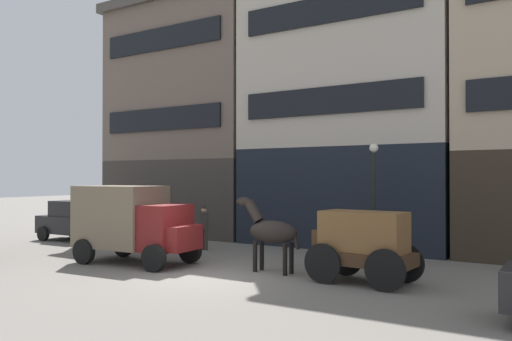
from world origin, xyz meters
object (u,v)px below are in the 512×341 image
object	(u,v)px
cargo_wagon	(362,241)
draft_horse	(270,231)
pedestrian_officer	(204,225)
sedan_dark	(76,221)
streetlamp_curbside	(374,184)
delivery_truck_far	(134,221)
fire_hydrant_curbside	(190,236)

from	to	relation	value
cargo_wagon	draft_horse	world-z (taller)	draft_horse
cargo_wagon	pedestrian_officer	bearing A→B (deg)	160.29
cargo_wagon	draft_horse	bearing A→B (deg)	179.94
draft_horse	cargo_wagon	bearing A→B (deg)	-0.06
sedan_dark	streetlamp_curbside	world-z (taller)	streetlamp_curbside
delivery_truck_far	streetlamp_curbside	distance (m)	8.48
cargo_wagon	fire_hydrant_curbside	distance (m)	9.62
fire_hydrant_curbside	draft_horse	bearing A→B (deg)	-29.53
delivery_truck_far	fire_hydrant_curbside	world-z (taller)	delivery_truck_far
draft_horse	streetlamp_curbside	world-z (taller)	streetlamp_curbside
draft_horse	sedan_dark	world-z (taller)	draft_horse
delivery_truck_far	streetlamp_curbside	xyz separation A→B (m)	(6.65, 5.10, 1.25)
streetlamp_curbside	fire_hydrant_curbside	size ratio (longest dim) A/B	4.96
draft_horse	sedan_dark	xyz separation A→B (m)	(-11.63, 1.97, -0.36)
pedestrian_officer	fire_hydrant_curbside	world-z (taller)	pedestrian_officer
pedestrian_officer	fire_hydrant_curbside	distance (m)	1.52
streetlamp_curbside	cargo_wagon	bearing A→B (deg)	-74.83
streetlamp_curbside	sedan_dark	bearing A→B (deg)	-171.14
delivery_truck_far	streetlamp_curbside	world-z (taller)	streetlamp_curbside
sedan_dark	cargo_wagon	bearing A→B (deg)	-7.71
draft_horse	pedestrian_officer	size ratio (longest dim) A/B	1.31
draft_horse	delivery_truck_far	distance (m)	4.92
delivery_truck_far	sedan_dark	bearing A→B (deg)	156.28
cargo_wagon	delivery_truck_far	bearing A→B (deg)	-172.46
cargo_wagon	fire_hydrant_curbside	xyz separation A→B (m)	(-8.96, 3.41, -0.72)
sedan_dark	fire_hydrant_curbside	bearing A→B (deg)	14.35
draft_horse	fire_hydrant_curbside	bearing A→B (deg)	150.47
pedestrian_officer	streetlamp_curbside	bearing A→B (deg)	11.23
draft_horse	streetlamp_curbside	xyz separation A→B (m)	(1.84, 4.07, 1.40)
delivery_truck_far	draft_horse	bearing A→B (deg)	12.08
pedestrian_officer	sedan_dark	bearing A→B (deg)	-173.45
delivery_truck_far	streetlamp_curbside	size ratio (longest dim) A/B	1.08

